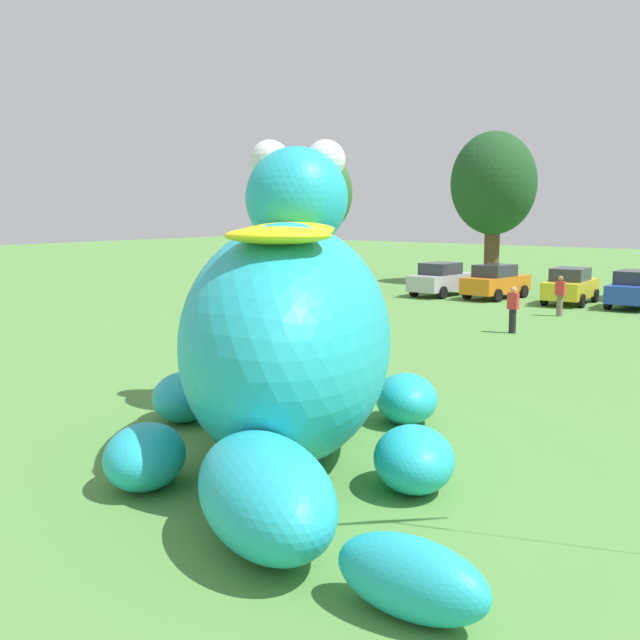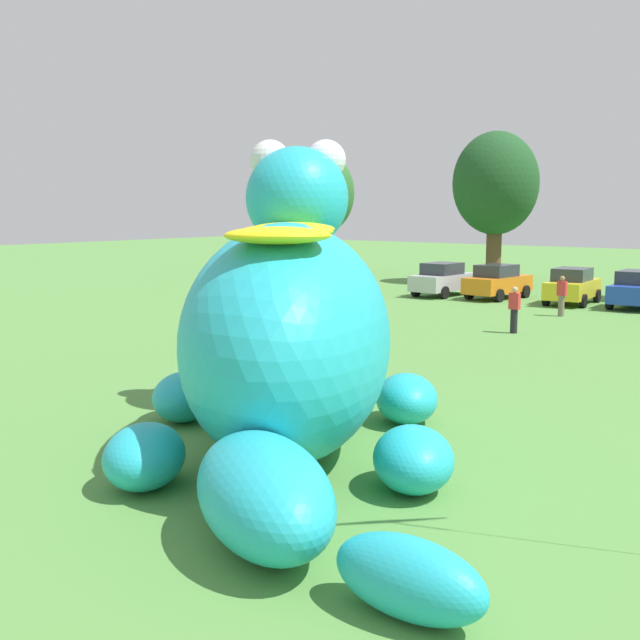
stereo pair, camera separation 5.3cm
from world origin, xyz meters
name	(u,v)px [view 2 (the right image)]	position (x,y,z in m)	size (l,w,h in m)	color
ground_plane	(271,464)	(0.00, 0.00, 0.00)	(160.00, 160.00, 0.00)	#568E42
giant_inflatable_creature	(288,335)	(-0.28, 0.81, 2.23)	(10.45, 9.57, 6.10)	#23B2C6
car_silver	(443,279)	(-11.44, 26.41, 0.86)	(2.09, 4.17, 1.72)	#B7BABF
car_orange	(497,282)	(-8.63, 26.90, 0.86)	(2.20, 4.23, 1.72)	orange
car_yellow	(572,286)	(-4.82, 27.01, 0.86)	(2.25, 4.25, 1.72)	yellow
car_blue	(638,289)	(-1.89, 27.30, 0.86)	(2.06, 4.16, 1.72)	#2347B7
tree_far_left	(320,194)	(-25.13, 33.60, 5.42)	(4.67, 4.67, 8.29)	brown
tree_left	(496,184)	(-12.47, 34.27, 5.89)	(5.07, 5.07, 9.00)	brown
spectator_by_cars	(562,296)	(-3.56, 22.51, 0.85)	(0.38, 0.26, 1.71)	#726656
spectator_wandering	(514,310)	(-3.14, 16.96, 0.85)	(0.38, 0.26, 1.71)	black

